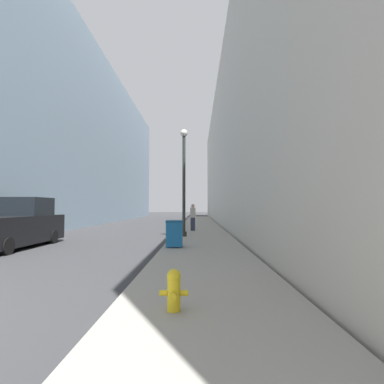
# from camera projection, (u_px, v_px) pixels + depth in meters

# --- Properties ---
(sidewalk_right) EXTENTS (3.33, 60.00, 0.13)m
(sidewalk_right) POSITION_uv_depth(u_px,v_px,m) (201.00, 231.00, 21.01)
(sidewalk_right) COLOR #9E998E
(sidewalk_right) RESTS_ON ground
(building_left_glass) EXTENTS (12.00, 60.00, 17.53)m
(building_left_glass) POSITION_uv_depth(u_px,v_px,m) (40.00, 136.00, 29.72)
(building_left_glass) COLOR #849EB2
(building_left_glass) RESTS_ON ground
(building_right_stone) EXTENTS (12.00, 60.00, 14.76)m
(building_right_stone) POSITION_uv_depth(u_px,v_px,m) (279.00, 149.00, 29.22)
(building_right_stone) COLOR beige
(building_right_stone) RESTS_ON ground
(fire_hydrant) EXTENTS (0.45, 0.33, 0.64)m
(fire_hydrant) POSITION_uv_depth(u_px,v_px,m) (174.00, 289.00, 4.63)
(fire_hydrant) COLOR yellow
(fire_hydrant) RESTS_ON sidewalk_right
(trash_bin) EXTENTS (0.65, 0.64, 1.07)m
(trash_bin) POSITION_uv_depth(u_px,v_px,m) (174.00, 233.00, 11.98)
(trash_bin) COLOR #19609E
(trash_bin) RESTS_ON sidewalk_right
(lamppost) EXTENTS (0.41, 0.41, 5.94)m
(lamppost) POSITION_uv_depth(u_px,v_px,m) (184.00, 176.00, 16.60)
(lamppost) COLOR #2D332D
(lamppost) RESTS_ON sidewalk_right
(pickup_truck) EXTENTS (2.16, 5.60, 2.17)m
(pickup_truck) POSITION_uv_depth(u_px,v_px,m) (13.00, 226.00, 12.74)
(pickup_truck) COLOR black
(pickup_truck) RESTS_ON ground
(pedestrian_on_sidewalk) EXTENTS (0.37, 0.24, 1.81)m
(pedestrian_on_sidewalk) POSITION_uv_depth(u_px,v_px,m) (193.00, 217.00, 20.45)
(pedestrian_on_sidewalk) COLOR #2D3347
(pedestrian_on_sidewalk) RESTS_ON sidewalk_right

